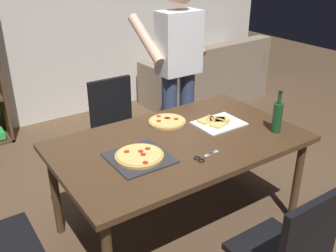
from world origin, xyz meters
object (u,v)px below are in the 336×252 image
at_px(chair_near_camera, 289,251).
at_px(pepperoni_pizza_on_tray, 139,156).
at_px(kitchen_scissors, 204,157).
at_px(second_pizza_plain, 167,121).
at_px(couch, 208,80).
at_px(dining_table, 180,148).
at_px(wine_bottle, 277,117).
at_px(chair_far_side, 117,122).
at_px(person_serving_pizza, 178,67).

bearing_deg(chair_near_camera, pepperoni_pizza_on_tray, 111.46).
xyz_separation_m(chair_near_camera, kitchen_scissors, (-0.02, 0.71, 0.24)).
xyz_separation_m(kitchen_scissors, second_pizza_plain, (0.11, 0.59, 0.01)).
relative_size(kitchen_scissors, second_pizza_plain, 0.68).
bearing_deg(kitchen_scissors, second_pizza_plain, 79.42).
relative_size(pepperoni_pizza_on_tray, kitchen_scissors, 1.92).
distance_m(kitchen_scissors, second_pizza_plain, 0.60).
bearing_deg(chair_near_camera, couch, 57.55).
xyz_separation_m(dining_table, wine_bottle, (0.66, -0.28, 0.19)).
bearing_deg(pepperoni_pizza_on_tray, kitchen_scissors, -32.89).
bearing_deg(chair_far_side, pepperoni_pizza_on_tray, -108.92).
relative_size(chair_far_side, second_pizza_plain, 3.11).
distance_m(person_serving_pizza, kitchen_scissors, 1.24).
height_order(chair_far_side, pepperoni_pizza_on_tray, chair_far_side).
bearing_deg(couch, second_pizza_plain, -137.01).
bearing_deg(wine_bottle, chair_far_side, 117.22).
height_order(chair_far_side, couch, chair_far_side).
height_order(dining_table, chair_far_side, chair_far_side).
height_order(chair_near_camera, chair_far_side, same).
relative_size(wine_bottle, kitchen_scissors, 1.61).
bearing_deg(chair_far_side, couch, 27.19).
bearing_deg(chair_near_camera, person_serving_pizza, 73.41).
bearing_deg(couch, chair_near_camera, -122.45).
bearing_deg(person_serving_pizza, chair_near_camera, -106.59).
relative_size(chair_far_side, kitchen_scissors, 4.60).
relative_size(pepperoni_pizza_on_tray, wine_bottle, 1.19).
bearing_deg(couch, kitchen_scissors, -130.19).
height_order(couch, person_serving_pizza, person_serving_pizza).
xyz_separation_m(couch, wine_bottle, (-1.24, -2.27, 0.57)).
height_order(couch, kitchen_scissors, couch).
distance_m(dining_table, chair_near_camera, 1.02).
bearing_deg(couch, chair_far_side, -152.81).
bearing_deg(person_serving_pizza, second_pizza_plain, -132.08).
relative_size(dining_table, chair_near_camera, 1.95).
bearing_deg(chair_near_camera, second_pizza_plain, 86.14).
xyz_separation_m(couch, kitchen_scissors, (-1.93, -2.28, 0.45)).
bearing_deg(chair_far_side, kitchen_scissors, -90.96).
height_order(wine_bottle, kitchen_scissors, wine_bottle).
xyz_separation_m(person_serving_pizza, pepperoni_pizza_on_tray, (-0.90, -0.86, -0.23)).
distance_m(chair_far_side, second_pizza_plain, 0.76).
bearing_deg(couch, dining_table, -133.79).
xyz_separation_m(dining_table, couch, (1.90, 1.99, -0.38)).
distance_m(chair_far_side, kitchen_scissors, 1.32).
bearing_deg(pepperoni_pizza_on_tray, chair_near_camera, -68.54).
bearing_deg(second_pizza_plain, chair_far_side, 97.00).
bearing_deg(kitchen_scissors, dining_table, 85.76).
height_order(couch, second_pizza_plain, couch).
height_order(chair_near_camera, kitchen_scissors, chair_near_camera).
distance_m(person_serving_pizza, pepperoni_pizza_on_tray, 1.27).
xyz_separation_m(dining_table, chair_far_side, (0.00, 1.01, -0.17)).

